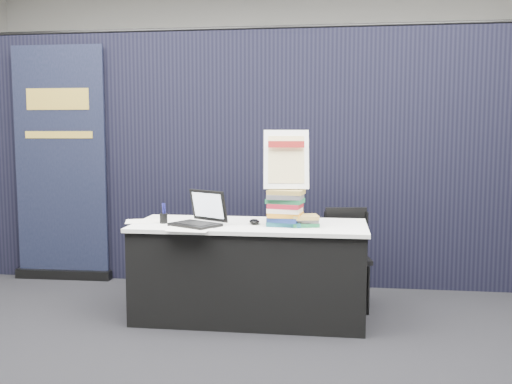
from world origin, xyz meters
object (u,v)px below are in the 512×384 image
at_px(info_sign, 286,160).
at_px(book_stack_tall, 286,208).
at_px(laptop, 197,217).
at_px(book_stack_short, 304,221).
at_px(display_table, 250,271).
at_px(pullup_banner, 61,177).
at_px(stacking_chair, 346,253).

bearing_deg(info_sign, book_stack_tall, -96.20).
bearing_deg(laptop, book_stack_short, 34.10).
height_order(display_table, book_stack_tall, book_stack_tall).
bearing_deg(book_stack_tall, book_stack_short, -3.14).
height_order(pullup_banner, stacking_chair, pullup_banner).
distance_m(display_table, stacking_chair, 0.86).
bearing_deg(book_stack_tall, laptop, -174.78).
xyz_separation_m(book_stack_tall, book_stack_short, (0.14, -0.01, -0.09)).
height_order(display_table, laptop, laptop).
bearing_deg(book_stack_short, info_sign, 164.58).
distance_m(book_stack_tall, book_stack_short, 0.17).
bearing_deg(book_stack_tall, pullup_banner, 156.21).
relative_size(display_table, stacking_chair, 2.20).
relative_size(info_sign, stacking_chair, 0.57).
distance_m(info_sign, stacking_chair, 1.02).
height_order(info_sign, pullup_banner, pullup_banner).
relative_size(book_stack_short, stacking_chair, 0.28).
height_order(laptop, pullup_banner, pullup_banner).
distance_m(display_table, book_stack_tall, 0.59).
distance_m(book_stack_tall, info_sign, 0.36).
distance_m(book_stack_short, info_sign, 0.48).
xyz_separation_m(display_table, book_stack_tall, (0.28, -0.07, 0.51)).
relative_size(book_stack_tall, info_sign, 0.61).
xyz_separation_m(laptop, book_stack_short, (0.81, 0.05, -0.02)).
xyz_separation_m(laptop, book_stack_tall, (0.68, 0.06, 0.08)).
distance_m(book_stack_short, stacking_chair, 0.67).
bearing_deg(stacking_chair, laptop, -164.59).
height_order(display_table, info_sign, info_sign).
distance_m(laptop, book_stack_short, 0.82).
bearing_deg(pullup_banner, book_stack_tall, -24.59).
height_order(laptop, book_stack_tall, book_stack_tall).
bearing_deg(display_table, laptop, -161.90).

